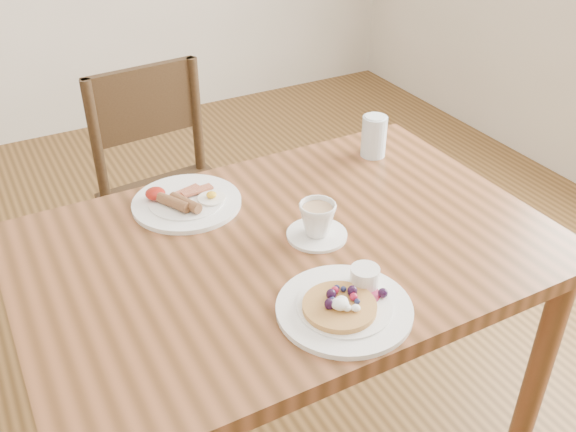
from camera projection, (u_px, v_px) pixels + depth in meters
The scene contains 6 objects.
dining_table at pixel (288, 276), 1.51m from camera, with size 1.20×0.80×0.75m.
chair_far at pixel (169, 190), 2.16m from camera, with size 0.45×0.45×0.88m.
pancake_plate at pixel (346, 304), 1.26m from camera, with size 0.27×0.27×0.06m.
breakfast_plate at pixel (185, 201), 1.58m from camera, with size 0.27×0.27×0.04m.
teacup_saucer at pixel (317, 222), 1.46m from camera, with size 0.14×0.14×0.09m.
water_glass at pixel (374, 136), 1.78m from camera, with size 0.07×0.07×0.12m, color silver.
Camera 1 is at (-0.57, -1.05, 1.59)m, focal length 40.00 mm.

